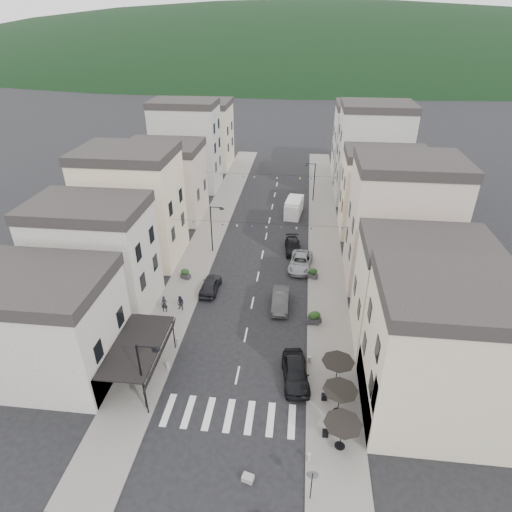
# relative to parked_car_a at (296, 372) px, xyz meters

# --- Properties ---
(ground) EXTENTS (700.00, 700.00, 0.00)m
(ground) POSITION_rel_parked_car_a_xyz_m (-4.60, -6.00, -0.83)
(ground) COLOR black
(ground) RESTS_ON ground
(sidewalk_left) EXTENTS (4.00, 76.00, 0.12)m
(sidewalk_left) POSITION_rel_parked_car_a_xyz_m (-12.10, 26.00, -0.77)
(sidewalk_left) COLOR slate
(sidewalk_left) RESTS_ON ground
(sidewalk_right) EXTENTS (4.00, 76.00, 0.12)m
(sidewalk_right) POSITION_rel_parked_car_a_xyz_m (2.90, 26.00, -0.77)
(sidewalk_right) COLOR slate
(sidewalk_right) RESTS_ON ground
(hill_backdrop) EXTENTS (640.00, 360.00, 70.00)m
(hill_backdrop) POSITION_rel_parked_car_a_xyz_m (-4.60, 294.00, -0.83)
(hill_backdrop) COLOR black
(hill_backdrop) RESTS_ON ground
(boutique_building) EXTENTS (12.00, 8.00, 8.00)m
(boutique_building) POSITION_rel_parked_car_a_xyz_m (-20.10, -1.00, 3.17)
(boutique_building) COLOR #ABA79D
(boutique_building) RESTS_ON ground
(bistro_building) EXTENTS (10.00, 8.00, 10.00)m
(bistro_building) POSITION_rel_parked_car_a_xyz_m (9.90, -2.00, 4.17)
(bistro_building) COLOR beige
(bistro_building) RESTS_ON ground
(boutique_awning) EXTENTS (3.77, 7.50, 3.28)m
(boutique_awning) POSITION_rel_parked_car_a_xyz_m (-11.85, -1.00, 2.28)
(boutique_awning) COLOR black
(boutique_awning) RESTS_ON ground
(buildings_row_left) EXTENTS (10.20, 54.16, 14.00)m
(buildings_row_left) POSITION_rel_parked_car_a_xyz_m (-19.10, 31.75, 5.29)
(buildings_row_left) COLOR #ABA79D
(buildings_row_left) RESTS_ON ground
(buildings_row_right) EXTENTS (10.20, 54.16, 14.50)m
(buildings_row_right) POSITION_rel_parked_car_a_xyz_m (9.90, 30.59, 5.48)
(buildings_row_right) COLOR beige
(buildings_row_right) RESTS_ON ground
(cafe_terrace) EXTENTS (2.50, 8.10, 2.53)m
(cafe_terrace) POSITION_rel_parked_car_a_xyz_m (3.10, -3.20, 1.52)
(cafe_terrace) COLOR black
(cafe_terrace) RESTS_ON ground
(streetlamp_left_near) EXTENTS (1.70, 0.56, 6.00)m
(streetlamp_left_near) POSITION_rel_parked_car_a_xyz_m (-10.42, -4.00, 2.86)
(streetlamp_left_near) COLOR black
(streetlamp_left_near) RESTS_ON ground
(streetlamp_left_far) EXTENTS (1.70, 0.56, 6.00)m
(streetlamp_left_far) POSITION_rel_parked_car_a_xyz_m (-10.42, 20.00, 2.86)
(streetlamp_left_far) COLOR black
(streetlamp_left_far) RESTS_ON ground
(streetlamp_right_far) EXTENTS (1.70, 0.56, 6.00)m
(streetlamp_right_far) POSITION_rel_parked_car_a_xyz_m (1.22, 38.00, 2.86)
(streetlamp_right_far) COLOR black
(streetlamp_right_far) RESTS_ON ground
(traffic_sign) EXTENTS (0.70, 0.07, 2.70)m
(traffic_sign) POSITION_rel_parked_car_a_xyz_m (1.20, -9.50, 1.09)
(traffic_sign) COLOR black
(traffic_sign) RESTS_ON ground
(bollards) EXTENTS (11.66, 10.26, 0.60)m
(bollards) POSITION_rel_parked_car_a_xyz_m (-4.60, -0.50, -0.41)
(bollards) COLOR gray
(bollards) RESTS_ON ground
(bunting_near) EXTENTS (19.00, 0.28, 0.62)m
(bunting_near) POSITION_rel_parked_car_a_xyz_m (-4.60, 16.00, 4.82)
(bunting_near) COLOR black
(bunting_near) RESTS_ON ground
(bunting_far) EXTENTS (19.00, 0.28, 0.62)m
(bunting_far) POSITION_rel_parked_car_a_xyz_m (-4.60, 32.00, 4.82)
(bunting_far) COLOR black
(bunting_far) RESTS_ON ground
(parked_car_a) EXTENTS (2.59, 5.11, 1.67)m
(parked_car_a) POSITION_rel_parked_car_a_xyz_m (0.00, 0.00, 0.00)
(parked_car_a) COLOR black
(parked_car_a) RESTS_ON ground
(parked_car_b) EXTENTS (1.67, 4.57, 1.49)m
(parked_car_b) POSITION_rel_parked_car_a_xyz_m (-1.80, 9.66, -0.09)
(parked_car_b) COLOR #37383A
(parked_car_b) RESTS_ON ground
(parked_car_c) EXTENTS (2.89, 5.45, 1.46)m
(parked_car_c) POSITION_rel_parked_car_a_xyz_m (0.00, 17.45, -0.11)
(parked_car_c) COLOR #94989C
(parked_car_c) RESTS_ON ground
(parked_car_d) EXTENTS (2.31, 4.72, 1.32)m
(parked_car_d) POSITION_rel_parked_car_a_xyz_m (-1.00, 21.28, -0.17)
(parked_car_d) COLOR black
(parked_car_d) RESTS_ON ground
(parked_car_e) EXTENTS (1.88, 4.38, 1.48)m
(parked_car_e) POSITION_rel_parked_car_a_xyz_m (-9.20, 11.58, -0.10)
(parked_car_e) COLOR black
(parked_car_e) RESTS_ON ground
(delivery_van) EXTENTS (2.68, 5.47, 2.52)m
(delivery_van) POSITION_rel_parked_car_a_xyz_m (-1.30, 32.35, 0.40)
(delivery_van) COLOR silver
(delivery_van) RESTS_ON ground
(pedestrian_a) EXTENTS (0.65, 0.45, 1.70)m
(pedestrian_a) POSITION_rel_parked_car_a_xyz_m (-12.81, 7.45, 0.14)
(pedestrian_a) COLOR black
(pedestrian_a) RESTS_ON sidewalk_left
(pedestrian_b) EXTENTS (0.91, 0.81, 1.56)m
(pedestrian_b) POSITION_rel_parked_car_a_xyz_m (-11.34, 7.88, 0.07)
(pedestrian_b) COLOR black
(pedestrian_b) RESTS_ON sidewalk_left
(concrete_block_c) EXTENTS (0.81, 0.67, 0.40)m
(concrete_block_c) POSITION_rel_parked_car_a_xyz_m (-2.62, -8.73, -0.63)
(concrete_block_c) COLOR gray
(concrete_block_c) RESTS_ON ground
(planter_la) EXTENTS (0.99, 0.73, 0.99)m
(planter_la) POSITION_rel_parked_car_a_xyz_m (-11.98, -0.94, -0.23)
(planter_la) COLOR #2D2D30
(planter_la) RESTS_ON sidewalk_left
(planter_lb) EXTENTS (1.17, 0.87, 1.17)m
(planter_lb) POSITION_rel_parked_car_a_xyz_m (-12.38, 13.56, -0.15)
(planter_lb) COLOR #2E2E31
(planter_lb) RESTS_ON sidewalk_left
(planter_ra) EXTENTS (1.11, 0.62, 1.24)m
(planter_ra) POSITION_rel_parked_car_a_xyz_m (1.40, 7.19, -0.11)
(planter_ra) COLOR #2B2B2D
(planter_ra) RESTS_ON sidewalk_right
(planter_rb) EXTENTS (1.26, 1.01, 1.24)m
(planter_rb) POSITION_rel_parked_car_a_xyz_m (1.58, 7.35, -0.11)
(planter_rb) COLOR #2E2E30
(planter_rb) RESTS_ON sidewalk_right
(planter_rc) EXTENTS (1.20, 0.94, 1.18)m
(planter_rc) POSITION_rel_parked_car_a_xyz_m (1.40, 15.20, -0.14)
(planter_rc) COLOR #323235
(planter_rc) RESTS_ON sidewalk_right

